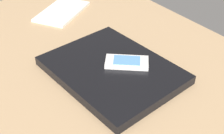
# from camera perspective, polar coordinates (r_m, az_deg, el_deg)

# --- Properties ---
(desk_surface) EXTENTS (1.20, 0.80, 0.03)m
(desk_surface) POSITION_cam_1_polar(r_m,az_deg,el_deg) (0.72, -1.22, -4.14)
(desk_surface) COLOR tan
(desk_surface) RESTS_ON ground
(laptop_closed) EXTENTS (0.33, 0.26, 0.02)m
(laptop_closed) POSITION_cam_1_polar(r_m,az_deg,el_deg) (0.73, 0.00, -0.56)
(laptop_closed) COLOR black
(laptop_closed) RESTS_ON desk_surface
(cell_phone_on_laptop) EXTENTS (0.11, 0.11, 0.01)m
(cell_phone_on_laptop) POSITION_cam_1_polar(r_m,az_deg,el_deg) (0.73, 2.78, 0.91)
(cell_phone_on_laptop) COLOR silver
(cell_phone_on_laptop) RESTS_ON laptop_closed
(notepad) EXTENTS (0.19, 0.22, 0.01)m
(notepad) POSITION_cam_1_polar(r_m,az_deg,el_deg) (1.03, -9.28, 10.20)
(notepad) COLOR white
(notepad) RESTS_ON desk_surface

